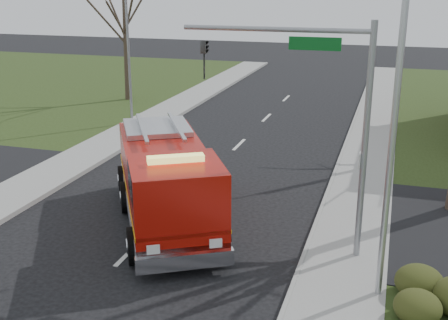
% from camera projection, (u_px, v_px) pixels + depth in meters
% --- Properties ---
extents(ground, '(120.00, 120.00, 0.00)m').
position_uv_depth(ground, '(131.00, 251.00, 16.84)').
color(ground, black).
rests_on(ground, ground).
extents(sidewalk_right, '(2.40, 80.00, 0.15)m').
position_uv_depth(sidewalk_right, '(340.00, 280.00, 15.07)').
color(sidewalk_right, gray).
rests_on(sidewalk_right, ground).
extents(bare_tree_left, '(4.50, 4.50, 9.00)m').
position_uv_depth(bare_tree_left, '(124.00, 16.00, 36.15)').
color(bare_tree_left, '#3B2C23').
rests_on(bare_tree_left, ground).
extents(traffic_signal_mast, '(5.29, 0.18, 6.80)m').
position_uv_depth(traffic_signal_mast, '(320.00, 98.00, 15.30)').
color(traffic_signal_mast, gray).
rests_on(traffic_signal_mast, ground).
extents(streetlight_pole, '(1.48, 0.16, 8.40)m').
position_uv_depth(streetlight_pole, '(391.00, 125.00, 12.99)').
color(streetlight_pole, '#B7BABF').
rests_on(streetlight_pole, ground).
extents(utility_pole_far, '(0.14, 0.14, 7.00)m').
position_uv_depth(utility_pole_far, '(129.00, 63.00, 30.42)').
color(utility_pole_far, gray).
rests_on(utility_pole_far, ground).
extents(fire_engine, '(6.12, 8.01, 3.12)m').
position_uv_depth(fire_engine, '(167.00, 184.00, 18.35)').
color(fire_engine, '#A30F07').
rests_on(fire_engine, ground).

